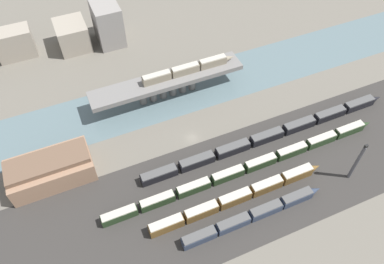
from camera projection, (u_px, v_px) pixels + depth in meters
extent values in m
plane|color=#666056|center=(192.00, 138.00, 133.93)|extent=(400.00, 400.00, 0.00)
cube|color=#33302D|center=(221.00, 192.00, 119.88)|extent=(280.00, 42.00, 0.01)
cube|color=slate|center=(168.00, 95.00, 147.78)|extent=(320.00, 24.58, 0.01)
cube|color=slate|center=(167.00, 80.00, 141.68)|extent=(59.91, 9.62, 1.93)
cylinder|color=slate|center=(143.00, 96.00, 142.53)|extent=(2.79, 2.79, 6.95)
cylinder|color=slate|center=(153.00, 93.00, 143.56)|extent=(2.79, 2.79, 6.95)
cylinder|color=slate|center=(163.00, 90.00, 144.59)|extent=(2.79, 2.79, 6.95)
cylinder|color=slate|center=(173.00, 87.00, 145.62)|extent=(2.79, 2.79, 6.95)
cylinder|color=slate|center=(182.00, 84.00, 146.65)|extent=(2.79, 2.79, 6.95)
cylinder|color=slate|center=(192.00, 82.00, 147.68)|extent=(2.79, 2.79, 6.95)
cube|color=gray|center=(157.00, 78.00, 138.75)|extent=(10.88, 2.74, 3.03)
cube|color=#B7B2A3|center=(156.00, 75.00, 137.43)|extent=(10.45, 2.52, 0.40)
cube|color=gray|center=(185.00, 70.00, 141.65)|extent=(10.88, 2.74, 3.03)
cube|color=#B7B2A3|center=(185.00, 67.00, 140.33)|extent=(10.45, 2.52, 0.40)
cube|color=gray|center=(213.00, 62.00, 144.55)|extent=(10.88, 2.74, 3.03)
cube|color=#B7B2A3|center=(213.00, 59.00, 143.23)|extent=(10.45, 2.52, 0.40)
cone|color=gray|center=(230.00, 58.00, 146.51)|extent=(3.81, 2.47, 2.47)
cube|color=#2D384C|center=(199.00, 238.00, 108.30)|extent=(10.42, 2.97, 3.15)
cube|color=#4C4C4C|center=(199.00, 235.00, 106.93)|extent=(10.00, 2.74, 0.40)
cube|color=#2D384C|center=(233.00, 224.00, 111.09)|extent=(10.42, 2.97, 3.15)
cube|color=#4C4C4C|center=(234.00, 221.00, 109.72)|extent=(10.00, 2.74, 0.40)
cube|color=#2D384C|center=(266.00, 210.00, 113.89)|extent=(10.42, 2.97, 3.15)
cube|color=#4C4C4C|center=(266.00, 208.00, 112.52)|extent=(10.00, 2.74, 0.40)
cube|color=#2D384C|center=(296.00, 198.00, 116.68)|extent=(10.42, 2.97, 3.15)
cube|color=#4C4C4C|center=(298.00, 195.00, 115.31)|extent=(10.00, 2.74, 0.40)
cone|color=#2D384C|center=(315.00, 190.00, 118.57)|extent=(3.65, 2.68, 2.68)
cube|color=brown|center=(166.00, 225.00, 110.47)|extent=(10.62, 2.93, 3.65)
cube|color=#B7B2A3|center=(166.00, 222.00, 108.91)|extent=(10.19, 2.70, 0.40)
cube|color=brown|center=(201.00, 212.00, 113.33)|extent=(10.62, 2.93, 3.65)
cube|color=#B7B2A3|center=(201.00, 209.00, 111.77)|extent=(10.19, 2.70, 0.40)
cube|color=brown|center=(235.00, 199.00, 116.19)|extent=(10.62, 2.93, 3.65)
cube|color=#B7B2A3|center=(235.00, 195.00, 114.63)|extent=(10.19, 2.70, 0.40)
cube|color=brown|center=(266.00, 186.00, 119.05)|extent=(10.62, 2.93, 3.65)
cube|color=#B7B2A3|center=(267.00, 183.00, 117.49)|extent=(10.19, 2.70, 0.40)
cube|color=brown|center=(297.00, 174.00, 121.91)|extent=(10.62, 2.93, 3.65)
cube|color=#B7B2A3|center=(298.00, 171.00, 120.35)|extent=(10.19, 2.70, 0.40)
cone|color=brown|center=(315.00, 167.00, 123.86)|extent=(3.72, 2.64, 2.64)
cube|color=#23381E|center=(119.00, 216.00, 112.82)|extent=(11.13, 2.75, 3.12)
cube|color=#B7B2A3|center=(119.00, 213.00, 111.47)|extent=(10.68, 2.53, 0.40)
cube|color=#23381E|center=(157.00, 201.00, 115.89)|extent=(11.13, 2.75, 3.12)
cube|color=#B7B2A3|center=(157.00, 199.00, 114.54)|extent=(10.68, 2.53, 0.40)
cube|color=#23381E|center=(193.00, 188.00, 118.96)|extent=(11.13, 2.75, 3.12)
cube|color=#B7B2A3|center=(194.00, 185.00, 117.61)|extent=(10.68, 2.53, 0.40)
cube|color=#23381E|center=(228.00, 175.00, 122.03)|extent=(11.13, 2.75, 3.12)
cube|color=#B7B2A3|center=(228.00, 172.00, 120.68)|extent=(10.68, 2.53, 0.40)
cube|color=#23381E|center=(260.00, 163.00, 125.10)|extent=(11.13, 2.75, 3.12)
cube|color=#B7B2A3|center=(261.00, 160.00, 123.74)|extent=(10.68, 2.53, 0.40)
cube|color=#23381E|center=(291.00, 151.00, 128.17)|extent=(11.13, 2.75, 3.12)
cube|color=#B7B2A3|center=(292.00, 148.00, 126.81)|extent=(10.68, 2.53, 0.40)
cube|color=#23381E|center=(321.00, 140.00, 131.24)|extent=(11.13, 2.75, 3.12)
cube|color=#B7B2A3|center=(322.00, 137.00, 129.88)|extent=(10.68, 2.53, 0.40)
cube|color=#23381E|center=(349.00, 130.00, 134.31)|extent=(11.13, 2.75, 3.12)
cube|color=#B7B2A3|center=(351.00, 127.00, 132.95)|extent=(10.68, 2.53, 0.40)
cone|color=#23381E|center=(366.00, 124.00, 136.32)|extent=(3.90, 2.48, 2.48)
cube|color=black|center=(159.00, 175.00, 122.08)|extent=(12.34, 3.17, 3.06)
cube|color=#4C4C4C|center=(159.00, 172.00, 120.75)|extent=(11.85, 2.92, 0.40)
cube|color=black|center=(197.00, 162.00, 125.48)|extent=(12.34, 3.17, 3.06)
cube|color=#4C4C4C|center=(197.00, 159.00, 124.14)|extent=(11.85, 2.92, 0.40)
cube|color=black|center=(233.00, 149.00, 128.87)|extent=(12.34, 3.17, 3.06)
cube|color=#4C4C4C|center=(233.00, 146.00, 127.54)|extent=(11.85, 2.92, 0.40)
cube|color=black|center=(267.00, 137.00, 132.27)|extent=(12.34, 3.17, 3.06)
cube|color=#4C4C4C|center=(267.00, 134.00, 130.94)|extent=(11.85, 2.92, 0.40)
cube|color=black|center=(299.00, 126.00, 135.66)|extent=(12.34, 3.17, 3.06)
cube|color=#4C4C4C|center=(300.00, 122.00, 134.33)|extent=(11.85, 2.92, 0.40)
cube|color=black|center=(330.00, 115.00, 139.06)|extent=(12.34, 3.17, 3.06)
cube|color=#4C4C4C|center=(331.00, 112.00, 137.73)|extent=(11.85, 2.92, 0.40)
cube|color=black|center=(359.00, 104.00, 142.45)|extent=(12.34, 3.17, 3.06)
cube|color=#4C4C4C|center=(360.00, 101.00, 141.12)|extent=(11.85, 2.92, 0.40)
cone|color=black|center=(376.00, 98.00, 144.67)|extent=(4.32, 2.75, 2.75)
cube|color=#937056|center=(51.00, 170.00, 120.38)|extent=(26.26, 13.70, 7.86)
cube|color=brown|center=(47.00, 162.00, 116.69)|extent=(25.74, 9.59, 1.72)
cylinder|color=#4C4C51|center=(356.00, 163.00, 117.37)|extent=(1.09, 1.09, 15.89)
cube|color=black|center=(366.00, 146.00, 110.79)|extent=(1.00, 0.70, 1.20)
cube|color=gray|center=(14.00, 43.00, 158.62)|extent=(15.53, 9.23, 12.64)
cube|color=gray|center=(72.00, 35.00, 162.98)|extent=(12.83, 14.75, 11.78)
cube|color=gray|center=(108.00, 23.00, 163.19)|extent=(10.99, 15.62, 18.32)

